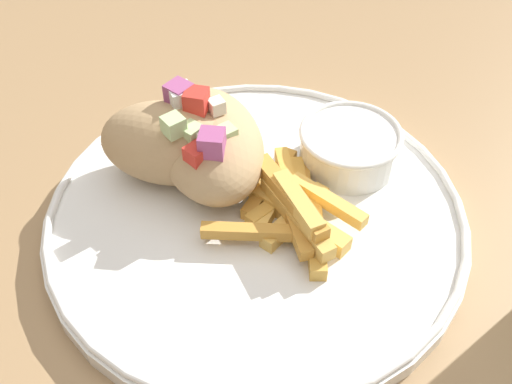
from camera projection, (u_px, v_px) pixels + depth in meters
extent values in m
cube|color=#9E7A51|center=(275.00, 211.00, 0.48)|extent=(1.57, 1.57, 0.04)
cylinder|color=#9E7A51|center=(235.00, 3.00, 1.45)|extent=(0.06, 0.06, 0.69)
cylinder|color=white|center=(256.00, 217.00, 0.44)|extent=(0.31, 0.31, 0.01)
torus|color=white|center=(256.00, 209.00, 0.44)|extent=(0.30, 0.30, 0.01)
ellipsoid|color=tan|center=(171.00, 143.00, 0.44)|extent=(0.12, 0.11, 0.06)
cube|color=red|center=(196.00, 101.00, 0.42)|extent=(0.02, 0.02, 0.02)
cube|color=white|center=(181.00, 98.00, 0.43)|extent=(0.02, 0.02, 0.02)
cube|color=#A34C84|center=(179.00, 94.00, 0.43)|extent=(0.02, 0.02, 0.02)
cube|color=silver|center=(217.00, 106.00, 0.43)|extent=(0.01, 0.01, 0.01)
cube|color=#B7D693|center=(191.00, 134.00, 0.42)|extent=(0.01, 0.01, 0.01)
cube|color=#B7D693|center=(174.00, 126.00, 0.41)|extent=(0.02, 0.02, 0.01)
ellipsoid|color=tan|center=(210.00, 144.00, 0.45)|extent=(0.14, 0.13, 0.06)
cube|color=silver|center=(208.00, 143.00, 0.41)|extent=(0.02, 0.02, 0.01)
cube|color=#B7D693|center=(226.00, 135.00, 0.42)|extent=(0.01, 0.01, 0.01)
cube|color=red|center=(196.00, 155.00, 0.41)|extent=(0.01, 0.01, 0.01)
cube|color=#A34C84|center=(212.00, 143.00, 0.40)|extent=(0.02, 0.02, 0.02)
cube|color=#E5B251|center=(298.00, 218.00, 0.43)|extent=(0.08, 0.01, 0.01)
cube|color=gold|center=(267.00, 182.00, 0.45)|extent=(0.03, 0.08, 0.01)
cube|color=gold|center=(277.00, 204.00, 0.44)|extent=(0.02, 0.06, 0.01)
cube|color=#E5B251|center=(275.00, 200.00, 0.44)|extent=(0.03, 0.06, 0.01)
cube|color=gold|center=(291.00, 207.00, 0.43)|extent=(0.08, 0.02, 0.01)
cube|color=gold|center=(300.00, 201.00, 0.44)|extent=(0.07, 0.07, 0.01)
cube|color=gold|center=(315.00, 235.00, 0.42)|extent=(0.06, 0.06, 0.01)
cube|color=gold|center=(303.00, 196.00, 0.44)|extent=(0.05, 0.06, 0.01)
cube|color=#E5B251|center=(295.00, 216.00, 0.43)|extent=(0.01, 0.07, 0.01)
cube|color=gold|center=(286.00, 180.00, 0.44)|extent=(0.05, 0.04, 0.01)
cube|color=#E5B251|center=(325.00, 203.00, 0.42)|extent=(0.06, 0.01, 0.01)
cube|color=gold|center=(247.00, 232.00, 0.41)|extent=(0.06, 0.05, 0.01)
cube|color=#E5B251|center=(298.00, 203.00, 0.40)|extent=(0.06, 0.03, 0.01)
cube|color=#E5B251|center=(297.00, 217.00, 0.41)|extent=(0.08, 0.04, 0.01)
cube|color=gold|center=(294.00, 221.00, 0.41)|extent=(0.06, 0.04, 0.01)
cube|color=gold|center=(290.00, 197.00, 0.41)|extent=(0.08, 0.04, 0.01)
cylinder|color=white|center=(349.00, 148.00, 0.47)|extent=(0.08, 0.08, 0.03)
cylinder|color=beige|center=(351.00, 137.00, 0.46)|extent=(0.06, 0.06, 0.01)
torus|color=white|center=(351.00, 134.00, 0.45)|extent=(0.08, 0.08, 0.00)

